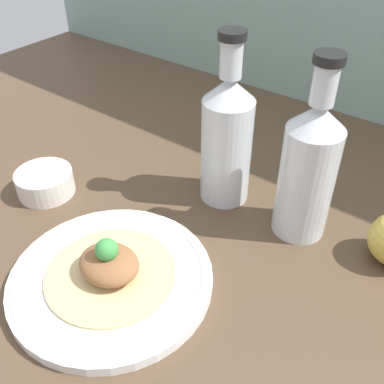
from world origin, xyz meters
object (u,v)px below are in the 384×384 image
Objects in this scene: plate at (111,278)px; cider_bottle_right at (309,168)px; plated_food at (109,267)px; cider_bottle_left at (227,137)px; dipping_bowl at (45,182)px.

plate is 30.32cm from cider_bottle_right.
plated_food is at bearing -90.00° from plate.
cider_bottle_left is 2.91× the size of dipping_bowl.
dipping_bowl is at bearing 161.82° from plated_food.
cider_bottle_right is (14.54, 24.64, 7.84)cm from plated_food.
cider_bottle_right is (14.54, 24.64, 10.02)cm from plate.
plate is 26.63cm from cider_bottle_left.
cider_bottle_right is at bearing 59.46° from plate.
plate is at bearing -92.74° from cider_bottle_left.
dipping_bowl is at bearing 161.82° from plate.
cider_bottle_left and cider_bottle_right have the same top height.
plate is 2.88× the size of dipping_bowl.
dipping_bowl is (-22.63, 7.43, 1.03)cm from plate.
cider_bottle_right is 41.94cm from dipping_bowl.
plated_food is 23.85cm from dipping_bowl.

